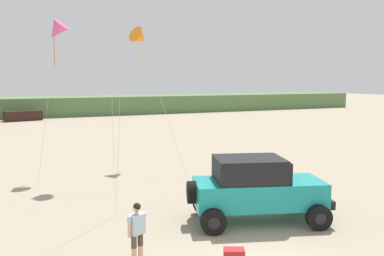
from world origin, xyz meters
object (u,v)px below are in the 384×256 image
(cooler_box, at_px, (234,256))
(kite_yellow_diamond, at_px, (140,38))
(kite_black_sled, at_px, (57,31))
(jeep, at_px, (257,188))
(distant_sedan, at_px, (23,116))
(person_watching, at_px, (137,229))

(cooler_box, distance_m, kite_yellow_diamond, 15.54)
(cooler_box, relative_size, kite_black_sled, 0.07)
(jeep, relative_size, cooler_box, 8.95)
(jeep, height_order, cooler_box, jeep)
(jeep, height_order, distant_sedan, jeep)
(distant_sedan, height_order, kite_black_sled, kite_black_sled)
(person_watching, distance_m, distant_sedan, 43.10)
(cooler_box, bearing_deg, kite_black_sled, 128.25)
(cooler_box, distance_m, distant_sedan, 44.29)
(cooler_box, height_order, distant_sedan, distant_sedan)
(cooler_box, bearing_deg, jeep, 72.57)
(jeep, xyz_separation_m, cooler_box, (-2.34, -2.49, -1.01))
(cooler_box, relative_size, distant_sedan, 0.13)
(jeep, height_order, kite_yellow_diamond, kite_yellow_diamond)
(cooler_box, height_order, kite_yellow_diamond, kite_yellow_diamond)
(distant_sedan, height_order, kite_yellow_diamond, kite_yellow_diamond)
(jeep, bearing_deg, kite_black_sled, 116.28)
(person_watching, bearing_deg, kite_yellow_diamond, 71.88)
(jeep, xyz_separation_m, kite_yellow_diamond, (-0.57, 11.23, 6.08))
(kite_yellow_diamond, bearing_deg, cooler_box, -97.33)
(cooler_box, xyz_separation_m, kite_yellow_diamond, (1.77, 13.72, 7.09))
(jeep, relative_size, distant_sedan, 1.19)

